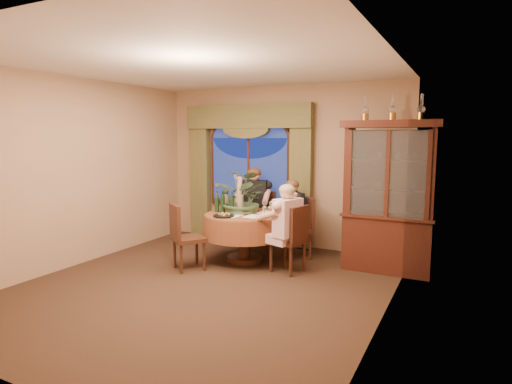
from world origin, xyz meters
The scene contains 37 objects.
floor centered at (0.00, 0.00, 0.00)m, with size 5.00×5.00×0.00m, color black.
wall_back centered at (0.00, 2.50, 1.40)m, with size 4.50×4.50×0.00m, color #9C785A.
wall_right centered at (2.25, 0.00, 1.40)m, with size 5.00×5.00×0.00m, color #9C785A.
ceiling centered at (0.00, 0.00, 2.80)m, with size 5.00×5.00×0.00m, color white.
window centered at (-0.60, 2.43, 1.30)m, with size 1.62×0.10×1.32m, color navy, non-canonical shape.
arched_transom centered at (-0.60, 2.43, 2.08)m, with size 1.60×0.06×0.44m, color navy, non-canonical shape.
drapery_left centered at (-1.63, 2.38, 1.18)m, with size 0.38×0.14×2.32m, color #4F4B27.
drapery_right centered at (0.43, 2.38, 1.18)m, with size 0.38×0.14×2.32m, color #4F4B27.
swag_valance centered at (-0.60, 2.35, 2.28)m, with size 2.45×0.16×0.42m, color #4F4B27, non-canonical shape.
dining_table centered at (-0.06, 1.25, 0.38)m, with size 1.31×1.31×0.75m, color maroon.
china_cabinet centered at (2.00, 1.75, 1.08)m, with size 1.33×0.53×2.15m, color #331510.
oil_lamp_left centered at (1.62, 1.75, 2.32)m, with size 0.11×0.11×0.34m, color #A5722D, non-canonical shape.
oil_lamp_center centered at (2.00, 1.75, 2.32)m, with size 0.11×0.11×0.34m, color #A5722D, non-canonical shape.
oil_lamp_right centered at (2.37, 1.75, 2.32)m, with size 0.11×0.11×0.34m, color #A5722D, non-canonical shape.
chair_right centered at (0.73, 1.08, 0.48)m, with size 0.42×0.42×0.96m, color black.
chair_back_right centered at (0.60, 1.79, 0.48)m, with size 0.42×0.42×0.96m, color black.
chair_back centered at (-0.18, 2.07, 0.48)m, with size 0.42×0.42×0.96m, color black.
chair_front_left centered at (-0.60, 0.54, 0.48)m, with size 0.42×0.42×0.96m, color black.
person_pink centered at (0.78, 0.97, 0.64)m, with size 0.46×0.42×1.28m, color beige, non-canonical shape.
person_back centered at (-0.32, 2.10, 0.70)m, with size 0.50×0.46×1.40m, color black, non-canonical shape.
person_scarf centered at (0.52, 1.82, 0.63)m, with size 0.45×0.41×1.26m, color black, non-canonical shape.
stoneware_vase centered at (-0.19, 1.33, 0.89)m, with size 0.15×0.15×0.27m, color #9C7C64, non-canonical shape.
centerpiece_plant centered at (-0.13, 1.36, 1.32)m, with size 0.86×0.95×0.74m, color #395031.
olive_bowl centered at (-0.01, 1.19, 0.77)m, with size 0.15×0.15×0.05m, color #4A572C.
cheese_platter centered at (-0.22, 0.90, 0.76)m, with size 0.32×0.32×0.02m, color black.
wine_bottle_0 centered at (-0.25, 1.33, 0.92)m, with size 0.07×0.07×0.33m, color tan.
wine_bottle_1 centered at (-0.32, 1.45, 0.92)m, with size 0.07×0.07×0.33m, color black.
wine_bottle_2 centered at (-0.23, 1.16, 0.92)m, with size 0.07×0.07×0.33m, color black.
wine_bottle_3 centered at (-0.45, 1.36, 0.92)m, with size 0.07×0.07×0.33m, color tan.
wine_bottle_4 centered at (-0.52, 1.19, 0.92)m, with size 0.07×0.07×0.33m, color black.
wine_bottle_5 centered at (-0.42, 1.20, 0.92)m, with size 0.07×0.07×0.33m, color black.
tasting_paper_0 centered at (0.16, 1.11, 0.75)m, with size 0.21×0.30×0.00m, color white.
tasting_paper_1 centered at (0.19, 1.48, 0.75)m, with size 0.21×0.30×0.00m, color white.
tasting_paper_2 centered at (-0.12, 1.01, 0.75)m, with size 0.21×0.30×0.00m, color white.
wine_glass_person_pink centered at (0.35, 1.11, 0.84)m, with size 0.07×0.07×0.18m, color silver, non-canonical shape.
wine_glass_person_back centered at (-0.19, 1.66, 0.84)m, with size 0.07×0.07×0.18m, color silver, non-canonical shape.
wine_glass_person_scarf centered at (0.25, 1.55, 0.84)m, with size 0.07×0.07×0.18m, color silver, non-canonical shape.
Camera 1 is at (3.01, -4.45, 1.95)m, focal length 30.00 mm.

